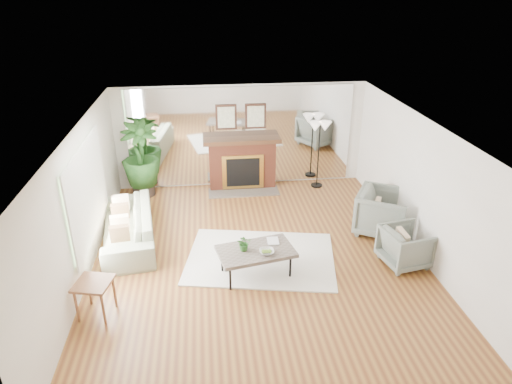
{
  "coord_description": "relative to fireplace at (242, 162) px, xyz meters",
  "views": [
    {
      "loc": [
        -0.89,
        -7.07,
        4.69
      ],
      "look_at": [
        0.02,
        0.6,
        1.09
      ],
      "focal_mm": 32.0,
      "sensor_mm": 36.0,
      "label": 1
    }
  ],
  "objects": [
    {
      "name": "area_rug",
      "position": [
        0.04,
        -3.25,
        -0.65
      ],
      "size": [
        2.99,
        2.39,
        0.03
      ],
      "primitive_type": "cube",
      "rotation": [
        0.0,
        0.0,
        -0.19
      ],
      "color": "white",
      "rests_on": "ground"
    },
    {
      "name": "book",
      "position": [
        0.12,
        -3.52,
        -0.14
      ],
      "size": [
        0.21,
        0.28,
        0.02
      ],
      "primitive_type": "imported",
      "rotation": [
        0.0,
        0.0,
        -0.03
      ],
      "color": "brown",
      "rests_on": "coffee_table"
    },
    {
      "name": "floor_lamp",
      "position": [
        1.85,
        -0.16,
        0.75
      ],
      "size": [
        0.54,
        0.3,
        1.66
      ],
      "color": "black",
      "rests_on": "ground"
    },
    {
      "name": "sofa",
      "position": [
        -2.45,
        -2.33,
        -0.31
      ],
      "size": [
        1.23,
        2.47,
        0.69
      ],
      "primitive_type": "imported",
      "rotation": [
        0.0,
        0.0,
        -1.44
      ],
      "color": "gray",
      "rests_on": "ground"
    },
    {
      "name": "window_panel",
      "position": [
        -2.96,
        -2.86,
        0.69
      ],
      "size": [
        0.04,
        2.4,
        1.5
      ],
      "primitive_type": "cube",
      "color": "#B2E09E",
      "rests_on": "wall_left"
    },
    {
      "name": "armchair_front",
      "position": [
        2.6,
        -3.71,
        -0.3
      ],
      "size": [
        0.92,
        0.9,
        0.72
      ],
      "primitive_type": "imported",
      "rotation": [
        0.0,
        0.0,
        1.76
      ],
      "color": "gray",
      "rests_on": "ground"
    },
    {
      "name": "wall_right",
      "position": [
        2.99,
        -3.26,
        0.59
      ],
      "size": [
        0.02,
        7.0,
        2.5
      ],
      "primitive_type": "cube",
      "color": "white",
      "rests_on": "ground"
    },
    {
      "name": "armchair_back",
      "position": [
        2.6,
        -2.56,
        -0.21
      ],
      "size": [
        1.35,
        1.34,
        0.91
      ],
      "primitive_type": "imported",
      "rotation": [
        0.0,
        0.0,
        1.04
      ],
      "color": "gray",
      "rests_on": "ground"
    },
    {
      "name": "ground",
      "position": [
        0.0,
        -3.26,
        -0.66
      ],
      "size": [
        7.0,
        7.0,
        0.0
      ],
      "primitive_type": "plane",
      "color": "brown",
      "rests_on": "ground"
    },
    {
      "name": "tabletop_plant",
      "position": [
        -0.3,
        -3.73,
        -0.01
      ],
      "size": [
        0.26,
        0.23,
        0.28
      ],
      "primitive_type": "imported",
      "rotation": [
        0.0,
        0.0,
        -0.07
      ],
      "color": "#326324",
      "rests_on": "coffee_table"
    },
    {
      "name": "mirror_panel",
      "position": [
        0.0,
        0.21,
        0.59
      ],
      "size": [
        5.4,
        0.04,
        2.4
      ],
      "primitive_type": "cube",
      "color": "silver",
      "rests_on": "wall_back"
    },
    {
      "name": "fireplace",
      "position": [
        0.0,
        0.0,
        0.0
      ],
      "size": [
        1.85,
        0.83,
        2.05
      ],
      "color": "brown",
      "rests_on": "ground"
    },
    {
      "name": "coffee_table",
      "position": [
        -0.11,
        -3.75,
        -0.19
      ],
      "size": [
        1.41,
        0.99,
        0.51
      ],
      "rotation": [
        0.0,
        0.0,
        0.21
      ],
      "color": "#61564C",
      "rests_on": "ground"
    },
    {
      "name": "fruit_bowl",
      "position": [
        0.06,
        -3.88,
        -0.12
      ],
      "size": [
        0.25,
        0.25,
        0.06
      ],
      "primitive_type": "imported",
      "rotation": [
        0.0,
        0.0,
        0.02
      ],
      "color": "brown",
      "rests_on": "coffee_table"
    },
    {
      "name": "potted_ficus",
      "position": [
        -2.38,
        -0.16,
        0.3
      ],
      "size": [
        1.01,
        1.01,
        1.8
      ],
      "color": "#29221E",
      "rests_on": "ground"
    },
    {
      "name": "side_table",
      "position": [
        -2.65,
        -4.48,
        -0.16
      ],
      "size": [
        0.62,
        0.62,
        0.59
      ],
      "rotation": [
        0.0,
        0.0,
        -0.24
      ],
      "color": "brown",
      "rests_on": "ground"
    },
    {
      "name": "wall_left",
      "position": [
        -2.99,
        -3.26,
        0.59
      ],
      "size": [
        0.02,
        7.0,
        2.5
      ],
      "primitive_type": "cube",
      "color": "white",
      "rests_on": "ground"
    },
    {
      "name": "wall_back",
      "position": [
        0.0,
        0.23,
        0.59
      ],
      "size": [
        6.0,
        0.02,
        2.5
      ],
      "primitive_type": "cube",
      "color": "white",
      "rests_on": "ground"
    }
  ]
}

